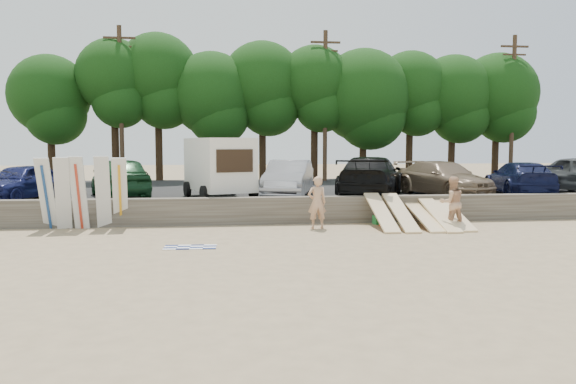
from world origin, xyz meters
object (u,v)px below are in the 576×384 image
object	(u,v)px
car_2	(289,179)
box_trailer	(219,165)
car_3	(371,177)
car_5	(520,178)
beachgoer_a	(317,202)
cooler	(379,220)
car_4	(443,179)
car_1	(120,177)
car_0	(21,182)
beachgoer_b	(452,203)

from	to	relation	value
car_2	box_trailer	bearing A→B (deg)	-161.49
box_trailer	car_3	bearing A→B (deg)	-17.54
car_5	beachgoer_a	world-z (taller)	car_5
car_3	cooler	distance (m)	3.78
car_4	car_5	world-z (taller)	car_4
car_1	beachgoer_a	distance (m)	9.02
box_trailer	cooler	distance (m)	7.06
car_0	car_2	bearing A→B (deg)	18.80
car_1	beachgoer_a	bearing A→B (deg)	129.84
car_3	car_0	bearing A→B (deg)	21.53
car_5	beachgoer_a	xyz separation A→B (m)	(-9.92, -4.25, -0.51)
car_4	car_5	size ratio (longest dim) A/B	1.03
car_1	car_3	distance (m)	10.65
beachgoer_b	beachgoer_a	bearing A→B (deg)	-8.83
car_1	car_2	xyz separation A→B (m)	(7.07, -0.53, -0.08)
car_2	car_3	bearing A→B (deg)	12.37
car_2	beachgoer_a	bearing A→B (deg)	-69.09
car_1	beachgoer_a	xyz separation A→B (m)	(7.53, -4.92, -0.64)
box_trailer	beachgoer_b	bearing A→B (deg)	-48.65
car_1	car_3	bearing A→B (deg)	159.28
car_0	beachgoer_b	distance (m)	16.80
car_5	beachgoer_a	bearing A→B (deg)	34.20
box_trailer	car_5	size ratio (longest dim) A/B	0.87
car_2	car_3	distance (m)	3.56
box_trailer	car_0	distance (m)	7.96
car_2	cooler	world-z (taller)	car_2
car_4	beachgoer_a	xyz separation A→B (m)	(-6.33, -4.16, -0.53)
car_0	beachgoer_b	size ratio (longest dim) A/B	2.35
car_1	car_4	world-z (taller)	car_1
car_3	beachgoer_b	distance (m)	5.15
car_3	car_4	size ratio (longest dim) A/B	1.15
car_1	car_4	distance (m)	13.89
car_5	car_3	bearing A→B (deg)	11.16
car_1	cooler	bearing A→B (deg)	140.46
beachgoer_b	car_4	bearing A→B (deg)	-110.30
car_0	car_2	world-z (taller)	car_2
car_5	beachgoer_b	xyz separation A→B (m)	(-5.24, -4.88, -0.51)
car_4	box_trailer	bearing A→B (deg)	163.35
car_0	car_5	bearing A→B (deg)	18.52
car_2	beachgoer_b	distance (m)	7.20
box_trailer	beachgoer_a	bearing A→B (deg)	-68.80
car_5	beachgoer_b	distance (m)	7.18
box_trailer	car_4	distance (m)	9.76
box_trailer	car_5	distance (m)	13.34
car_5	beachgoer_b	size ratio (longest dim) A/B	2.73
beachgoer_a	cooler	xyz separation A→B (m)	(2.46, 0.78, -0.76)
car_2	car_4	world-z (taller)	car_2
car_4	beachgoer_b	xyz separation A→B (m)	(-1.66, -4.79, -0.53)
box_trailer	car_5	xyz separation A→B (m)	(13.32, 0.05, -0.68)
car_3	car_4	world-z (taller)	car_3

